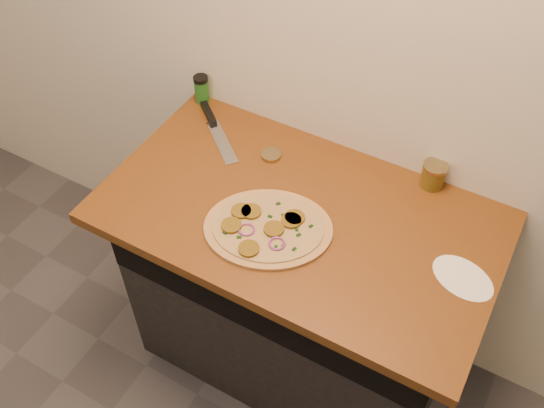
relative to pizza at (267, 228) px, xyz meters
The scene contains 8 objects.
cabinet 0.50m from the pizza, 70.50° to the left, with size 1.10×0.60×0.86m, color black.
countertop 0.12m from the pizza, 65.75° to the left, with size 1.20×0.70×0.04m, color brown.
pizza is the anchor object (origin of this frame).
chefs_knife 0.49m from the pizza, 141.21° to the left, with size 0.27×0.23×0.02m.
mason_jar_lid 0.31m from the pizza, 117.39° to the left, with size 0.07×0.07×0.01m, color #968457.
salsa_jar 0.54m from the pizza, 49.10° to the left, with size 0.08×0.08×0.08m.
spice_shaker 0.65m from the pizza, 140.64° to the left, with size 0.05×0.05×0.10m.
flour_spill 0.56m from the pizza, 11.38° to the left, with size 0.18×0.18×0.00m, color white.
Camera 1 is at (0.52, 0.33, 2.26)m, focal length 40.00 mm.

